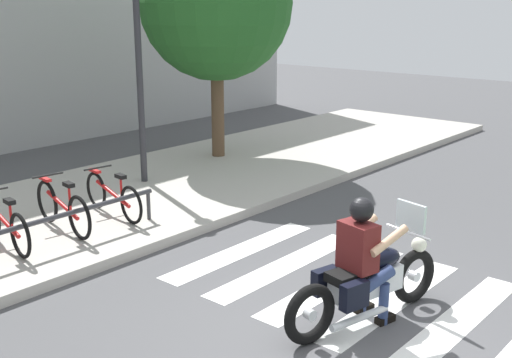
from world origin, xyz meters
TOP-DOWN VIEW (x-y plane):
  - ground_plane at (0.00, 0.00)m, footprint 48.00×48.00m
  - sidewalk at (0.00, 5.49)m, footprint 24.00×4.40m
  - crosswalk_stripe_1 at (1.05, -0.80)m, footprint 2.80×0.40m
  - crosswalk_stripe_2 at (1.05, 0.00)m, footprint 2.80×0.40m
  - crosswalk_stripe_3 at (1.05, 0.80)m, footprint 2.80×0.40m
  - crosswalk_stripe_4 at (1.05, 1.60)m, footprint 2.80×0.40m
  - crosswalk_stripe_5 at (1.05, 2.40)m, footprint 2.80×0.40m
  - motorcycle at (0.41, -0.02)m, footprint 2.22×0.85m
  - rider at (0.33, 0.00)m, footprint 0.71×0.63m
  - bicycle_3 at (-1.23, 4.67)m, footprint 0.48×1.63m
  - bicycle_4 at (-0.33, 4.67)m, footprint 0.48×1.68m
  - bicycle_5 at (0.57, 4.67)m, footprint 0.48×1.67m
  - street_lamp at (2.21, 5.89)m, footprint 0.28×0.28m
  - tree_near_rack at (4.63, 6.29)m, footprint 3.21×3.21m

SIDE VIEW (x-z plane):
  - ground_plane at x=0.00m, z-range 0.00..0.00m
  - crosswalk_stripe_1 at x=1.05m, z-range 0.00..0.01m
  - crosswalk_stripe_2 at x=1.05m, z-range 0.00..0.01m
  - crosswalk_stripe_3 at x=1.05m, z-range 0.00..0.01m
  - crosswalk_stripe_4 at x=1.05m, z-range 0.00..0.01m
  - crosswalk_stripe_5 at x=1.05m, z-range 0.00..0.01m
  - sidewalk at x=0.00m, z-range 0.00..0.15m
  - motorcycle at x=0.41m, z-range -0.16..1.08m
  - bicycle_5 at x=0.57m, z-range 0.12..0.85m
  - bicycle_3 at x=-1.23m, z-range 0.12..0.87m
  - bicycle_4 at x=-0.33m, z-range 0.12..0.90m
  - rider at x=0.33m, z-range 0.11..1.56m
  - street_lamp at x=2.21m, z-range 0.44..4.21m
  - tree_near_rack at x=4.63m, z-range 0.88..5.87m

